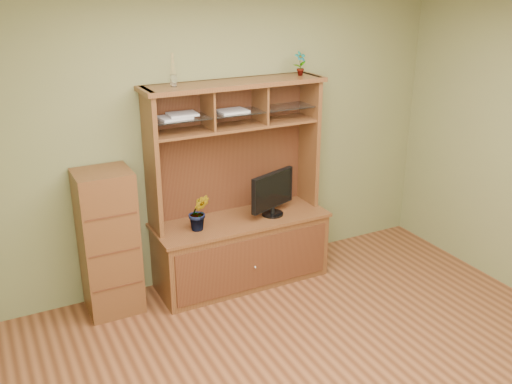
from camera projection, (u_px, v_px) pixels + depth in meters
room at (350, 214)px, 3.59m from camera, size 4.54×4.04×2.74m
media_hutch at (240, 230)px, 5.34m from camera, size 1.66×0.61×1.90m
monitor at (273, 193)px, 5.27m from camera, size 0.51×0.22×0.42m
orchid_plant at (199, 212)px, 4.98m from camera, size 0.22×0.20×0.34m
top_plant at (300, 64)px, 5.15m from camera, size 0.11×0.08×0.22m
reed_diffuser at (173, 74)px, 4.64m from camera, size 0.05×0.05×0.27m
magazines at (196, 114)px, 4.84m from camera, size 0.80×0.22×0.04m
side_cabinet at (109, 243)px, 4.82m from camera, size 0.46×0.42×1.28m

